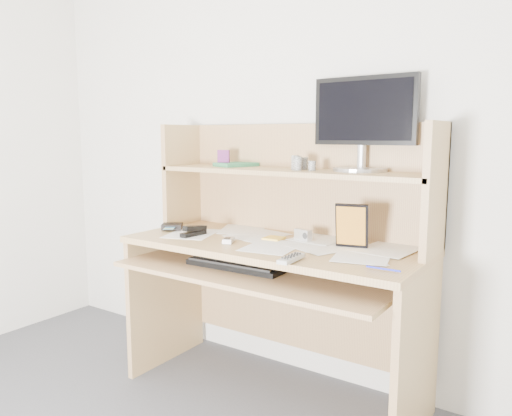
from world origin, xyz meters
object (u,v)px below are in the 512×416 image
Objects in this scene: desk at (281,251)px; tv_remote at (291,258)px; keyboard at (237,264)px; game_case at (352,226)px; monitor at (364,121)px.

tv_remote is (0.25, -0.34, 0.07)m from desk.
game_case is (0.45, 0.22, 0.19)m from keyboard.
monitor is (0.07, 0.52, 0.54)m from tv_remote.
monitor is at bearing 41.13° from keyboard.
tv_remote is 0.32× the size of monitor.
game_case is (0.36, -0.00, 0.16)m from desk.
keyboard is 0.38m from tv_remote.
keyboard is 2.40× the size of game_case.
keyboard is 0.96× the size of monitor.
keyboard is at bearing -133.86° from monitor.
game_case is at bearing -77.11° from monitor.
tv_remote is at bearing -121.47° from game_case.
tv_remote reaches higher than keyboard.
monitor reaches higher than game_case.
game_case is at bearing 70.16° from tv_remote.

